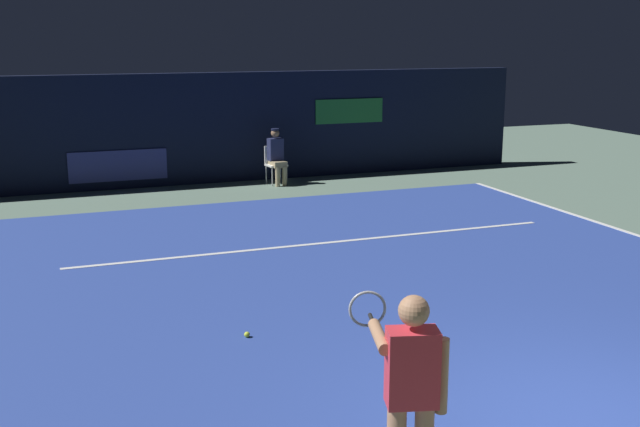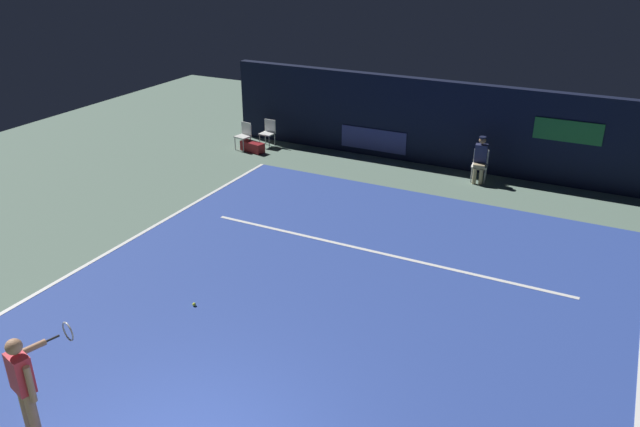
% 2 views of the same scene
% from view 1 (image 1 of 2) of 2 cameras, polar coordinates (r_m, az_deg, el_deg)
% --- Properties ---
extents(ground_plane, '(31.28, 31.28, 0.00)m').
position_cam_1_polar(ground_plane, '(11.44, 3.85, -4.76)').
color(ground_plane, slate).
extents(court_surface, '(10.88, 11.71, 0.01)m').
position_cam_1_polar(court_surface, '(11.44, 3.85, -4.73)').
color(court_surface, '#2D479E').
rests_on(court_surface, ground).
extents(line_service, '(8.48, 0.10, 0.01)m').
position_cam_1_polar(line_service, '(13.25, 0.18, -2.18)').
color(line_service, white).
rests_on(line_service, court_surface).
extents(back_wall, '(15.19, 0.33, 2.60)m').
position_cam_1_polar(back_wall, '(18.91, -6.63, 6.25)').
color(back_wall, black).
rests_on(back_wall, ground).
extents(tennis_player, '(0.51, 1.03, 1.73)m').
position_cam_1_polar(tennis_player, '(5.72, 6.59, -12.91)').
color(tennis_player, tan).
rests_on(tennis_player, ground).
extents(line_judge_on_chair, '(0.49, 0.57, 1.32)m').
position_cam_1_polar(line_judge_on_chair, '(18.43, -3.20, 4.23)').
color(line_judge_on_chair, white).
rests_on(line_judge_on_chair, ground).
extents(tennis_ball, '(0.07, 0.07, 0.07)m').
position_cam_1_polar(tennis_ball, '(9.29, -5.34, -8.77)').
color(tennis_ball, '#CCE033').
rests_on(tennis_ball, court_surface).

